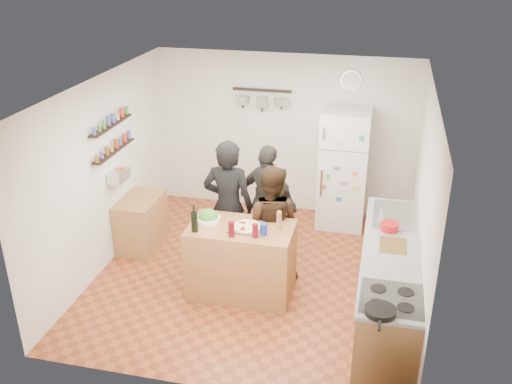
% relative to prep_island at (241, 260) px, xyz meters
% --- Properties ---
extents(room_shell, '(4.20, 4.20, 4.20)m').
position_rel_prep_island_xyz_m(room_shell, '(0.07, 0.80, 0.79)').
color(room_shell, brown).
rests_on(room_shell, ground).
extents(prep_island, '(1.25, 0.72, 0.91)m').
position_rel_prep_island_xyz_m(prep_island, '(0.00, 0.00, 0.00)').
color(prep_island, '#A3653B').
rests_on(prep_island, floor).
extents(pizza_board, '(0.42, 0.34, 0.02)m').
position_rel_prep_island_xyz_m(pizza_board, '(0.08, -0.02, 0.47)').
color(pizza_board, brown).
rests_on(pizza_board, prep_island).
extents(pizza, '(0.34, 0.34, 0.02)m').
position_rel_prep_island_xyz_m(pizza, '(0.08, -0.02, 0.48)').
color(pizza, beige).
rests_on(pizza, pizza_board).
extents(salad_bowl, '(0.29, 0.29, 0.06)m').
position_rel_prep_island_xyz_m(salad_bowl, '(-0.42, 0.05, 0.48)').
color(salad_bowl, white).
rests_on(salad_bowl, prep_island).
extents(wine_bottle, '(0.08, 0.08, 0.24)m').
position_rel_prep_island_xyz_m(wine_bottle, '(-0.50, -0.22, 0.58)').
color(wine_bottle, black).
rests_on(wine_bottle, prep_island).
extents(wine_glass_near, '(0.07, 0.07, 0.18)m').
position_rel_prep_island_xyz_m(wine_glass_near, '(-0.05, -0.24, 0.54)').
color(wine_glass_near, '#560713').
rests_on(wine_glass_near, prep_island).
extents(wine_glass_far, '(0.07, 0.07, 0.17)m').
position_rel_prep_island_xyz_m(wine_glass_far, '(0.22, -0.20, 0.54)').
color(wine_glass_far, '#610817').
rests_on(wine_glass_far, prep_island).
extents(pepper_mill, '(0.06, 0.06, 0.20)m').
position_rel_prep_island_xyz_m(pepper_mill, '(0.45, 0.05, 0.55)').
color(pepper_mill, '#9A6340').
rests_on(pepper_mill, prep_island).
extents(salt_canister, '(0.09, 0.09, 0.14)m').
position_rel_prep_island_xyz_m(salt_canister, '(0.30, -0.12, 0.52)').
color(salt_canister, navy).
rests_on(salt_canister, prep_island).
extents(person_left, '(0.66, 0.44, 1.80)m').
position_rel_prep_island_xyz_m(person_left, '(-0.30, 0.53, 0.44)').
color(person_left, black).
rests_on(person_left, floor).
extents(person_center, '(0.78, 0.63, 1.55)m').
position_rel_prep_island_xyz_m(person_center, '(0.27, 0.42, 0.32)').
color(person_center, black).
rests_on(person_center, floor).
extents(person_back, '(1.00, 0.74, 1.57)m').
position_rel_prep_island_xyz_m(person_back, '(0.11, 1.05, 0.33)').
color(person_back, '#2A2825').
rests_on(person_back, floor).
extents(counter_run, '(0.63, 2.63, 0.90)m').
position_rel_prep_island_xyz_m(counter_run, '(1.77, -0.14, -0.01)').
color(counter_run, '#9E7042').
rests_on(counter_run, floor).
extents(stove_top, '(0.60, 0.62, 0.02)m').
position_rel_prep_island_xyz_m(stove_top, '(1.77, -1.09, 0.46)').
color(stove_top, white).
rests_on(stove_top, counter_run).
extents(skillet, '(0.29, 0.29, 0.06)m').
position_rel_prep_island_xyz_m(skillet, '(1.67, -1.36, 0.49)').
color(skillet, black).
rests_on(skillet, stove_top).
extents(sink, '(0.50, 0.80, 0.03)m').
position_rel_prep_island_xyz_m(sink, '(1.77, 0.71, 0.46)').
color(sink, silver).
rests_on(sink, counter_run).
extents(cutting_board, '(0.30, 0.40, 0.02)m').
position_rel_prep_island_xyz_m(cutting_board, '(1.77, -0.05, 0.46)').
color(cutting_board, olive).
rests_on(cutting_board, counter_run).
extents(red_bowl, '(0.21, 0.21, 0.09)m').
position_rel_prep_island_xyz_m(red_bowl, '(1.72, 0.30, 0.51)').
color(red_bowl, '#B21419').
rests_on(red_bowl, counter_run).
extents(fridge, '(0.70, 0.68, 1.80)m').
position_rel_prep_island_xyz_m(fridge, '(1.02, 2.16, 0.45)').
color(fridge, white).
rests_on(fridge, floor).
extents(wall_clock, '(0.30, 0.03, 0.30)m').
position_rel_prep_island_xyz_m(wall_clock, '(1.02, 2.49, 1.69)').
color(wall_clock, silver).
rests_on(wall_clock, back_wall).
extents(spice_shelf_lower, '(0.12, 1.00, 0.02)m').
position_rel_prep_island_xyz_m(spice_shelf_lower, '(-1.86, 0.61, 1.04)').
color(spice_shelf_lower, black).
rests_on(spice_shelf_lower, left_wall).
extents(spice_shelf_upper, '(0.12, 1.00, 0.02)m').
position_rel_prep_island_xyz_m(spice_shelf_upper, '(-1.86, 0.61, 1.40)').
color(spice_shelf_upper, black).
rests_on(spice_shelf_upper, left_wall).
extents(produce_basket, '(0.18, 0.35, 0.14)m').
position_rel_prep_island_xyz_m(produce_basket, '(-1.83, 0.61, 0.69)').
color(produce_basket, silver).
rests_on(produce_basket, left_wall).
extents(side_table, '(0.50, 0.80, 0.73)m').
position_rel_prep_island_xyz_m(side_table, '(-1.67, 0.82, -0.09)').
color(side_table, '#9E7742').
rests_on(side_table, floor).
extents(pot_rack, '(0.90, 0.04, 0.04)m').
position_rel_prep_island_xyz_m(pot_rack, '(-0.28, 2.41, 1.49)').
color(pot_rack, black).
rests_on(pot_rack, back_wall).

